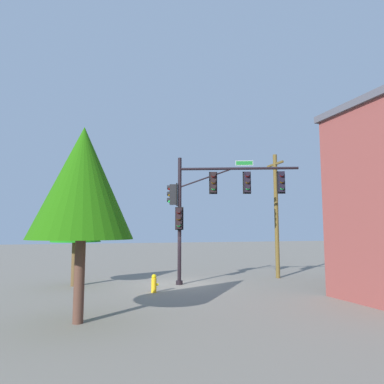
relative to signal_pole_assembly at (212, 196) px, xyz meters
name	(u,v)px	position (x,y,z in m)	size (l,w,h in m)	color
ground_plane	(179,285)	(-1.61, 0.73, -4.67)	(120.00, 120.00, 0.00)	gray
signal_pole_assembly	(212,196)	(0.00, 0.00, 0.00)	(6.63, 2.91, 6.80)	black
utility_pole	(276,212)	(4.74, 1.22, -0.74)	(0.25, 1.80, 7.54)	brown
fire_hydrant	(154,283)	(-3.41, -1.16, -4.26)	(0.33, 0.24, 0.83)	yellow
tree_near	(83,183)	(-6.80, -5.59, -0.30)	(3.28, 3.28, 6.22)	#513328
tree_mid	(77,216)	(-6.87, 2.02, -1.05)	(2.54, 2.54, 5.06)	brown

